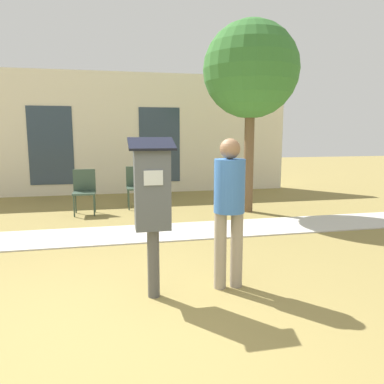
{
  "coord_description": "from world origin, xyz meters",
  "views": [
    {
      "loc": [
        0.07,
        -3.01,
        1.64
      ],
      "look_at": [
        0.86,
        0.59,
        1.05
      ],
      "focal_mm": 35.0,
      "sensor_mm": 36.0,
      "label": 1
    }
  ],
  "objects_px": {
    "person_standing": "(229,202)",
    "outdoor_chair_left": "(84,188)",
    "parking_meter": "(152,197)",
    "outdoor_chair_middle": "(137,184)"
  },
  "relations": [
    {
      "from": "parking_meter",
      "to": "person_standing",
      "type": "xyz_separation_m",
      "value": [
        0.8,
        0.06,
        -0.09
      ]
    },
    {
      "from": "person_standing",
      "to": "outdoor_chair_left",
      "type": "distance_m",
      "value": 4.5
    },
    {
      "from": "outdoor_chair_left",
      "to": "outdoor_chair_middle",
      "type": "height_order",
      "value": "same"
    },
    {
      "from": "person_standing",
      "to": "outdoor_chair_left",
      "type": "xyz_separation_m",
      "value": [
        -1.72,
        4.14,
        -0.4
      ]
    },
    {
      "from": "parking_meter",
      "to": "outdoor_chair_left",
      "type": "distance_m",
      "value": 4.32
    },
    {
      "from": "outdoor_chair_left",
      "to": "person_standing",
      "type": "bearing_deg",
      "value": -56.15
    },
    {
      "from": "person_standing",
      "to": "outdoor_chair_left",
      "type": "height_order",
      "value": "person_standing"
    },
    {
      "from": "person_standing",
      "to": "outdoor_chair_middle",
      "type": "xyz_separation_m",
      "value": [
        -0.64,
        4.57,
        -0.4
      ]
    },
    {
      "from": "person_standing",
      "to": "outdoor_chair_middle",
      "type": "relative_size",
      "value": 1.76
    },
    {
      "from": "parking_meter",
      "to": "outdoor_chair_left",
      "type": "bearing_deg",
      "value": 102.34
    }
  ]
}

